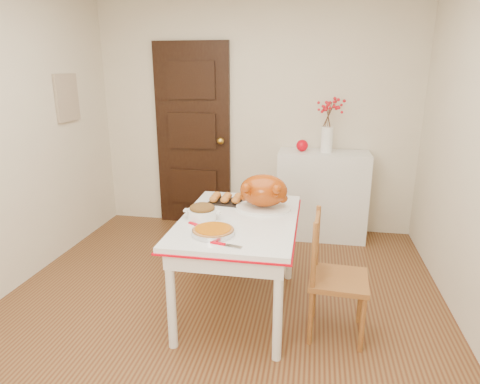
% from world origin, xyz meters
% --- Properties ---
extents(floor, '(3.50, 4.00, 0.00)m').
position_xyz_m(floor, '(0.00, 0.00, 0.00)').
color(floor, '#502613').
rests_on(floor, ground).
extents(wall_back, '(3.50, 0.00, 2.50)m').
position_xyz_m(wall_back, '(0.00, 2.00, 1.25)').
color(wall_back, beige).
rests_on(wall_back, ground).
extents(door_back, '(0.85, 0.06, 2.06)m').
position_xyz_m(door_back, '(-0.70, 1.97, 1.03)').
color(door_back, black).
rests_on(door_back, ground).
extents(photo_board, '(0.03, 0.35, 0.45)m').
position_xyz_m(photo_board, '(-1.73, 1.20, 1.50)').
color(photo_board, '#B5AC90').
rests_on(photo_board, ground).
extents(sideboard, '(0.94, 0.42, 0.94)m').
position_xyz_m(sideboard, '(0.77, 1.78, 0.47)').
color(sideboard, silver).
rests_on(sideboard, floor).
extents(kitchen_table, '(0.85, 1.23, 0.74)m').
position_xyz_m(kitchen_table, '(0.15, 0.22, 0.37)').
color(kitchen_table, silver).
rests_on(kitchen_table, floor).
extents(chair_oak, '(0.40, 0.40, 0.87)m').
position_xyz_m(chair_oak, '(0.87, 0.03, 0.43)').
color(chair_oak, '#984F22').
rests_on(chair_oak, floor).
extents(berry_vase, '(0.28, 0.28, 0.55)m').
position_xyz_m(berry_vase, '(0.79, 1.78, 1.21)').
color(berry_vase, white).
rests_on(berry_vase, sideboard).
extents(apple, '(0.12, 0.12, 0.12)m').
position_xyz_m(apple, '(0.54, 1.78, 1.00)').
color(apple, '#C9000F').
rests_on(apple, sideboard).
extents(turkey_platter, '(0.48, 0.41, 0.27)m').
position_xyz_m(turkey_platter, '(0.30, 0.44, 0.87)').
color(turkey_platter, '#A4380C').
rests_on(turkey_platter, kitchen_table).
extents(pumpkin_pie, '(0.28, 0.28, 0.06)m').
position_xyz_m(pumpkin_pie, '(0.04, -0.12, 0.77)').
color(pumpkin_pie, '#B65806').
rests_on(pumpkin_pie, kitchen_table).
extents(stuffing_dish, '(0.30, 0.25, 0.10)m').
position_xyz_m(stuffing_dish, '(-0.11, 0.17, 0.79)').
color(stuffing_dish, brown).
rests_on(stuffing_dish, kitchen_table).
extents(rolls_tray, '(0.28, 0.23, 0.07)m').
position_xyz_m(rolls_tray, '(-0.01, 0.55, 0.77)').
color(rolls_tray, '#B46124').
rests_on(rolls_tray, kitchen_table).
extents(pie_server, '(0.21, 0.10, 0.01)m').
position_xyz_m(pie_server, '(0.16, -0.27, 0.74)').
color(pie_server, silver).
rests_on(pie_server, kitchen_table).
extents(carving_knife, '(0.26, 0.19, 0.01)m').
position_xyz_m(carving_knife, '(-0.06, -0.01, 0.74)').
color(carving_knife, silver).
rests_on(carving_knife, kitchen_table).
extents(drinking_glass, '(0.07, 0.07, 0.11)m').
position_xyz_m(drinking_glass, '(0.22, 0.72, 0.79)').
color(drinking_glass, white).
rests_on(drinking_glass, kitchen_table).
extents(shaker_pair, '(0.09, 0.06, 0.08)m').
position_xyz_m(shaker_pair, '(0.41, 0.74, 0.78)').
color(shaker_pair, white).
rests_on(shaker_pair, kitchen_table).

